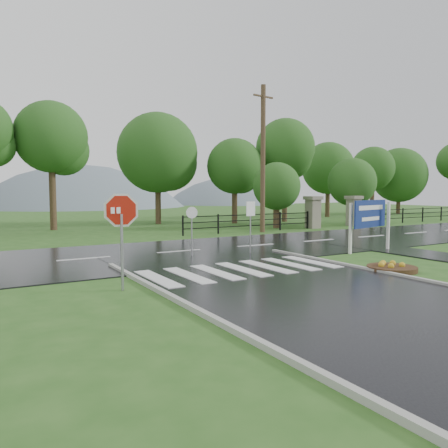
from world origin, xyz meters
TOP-DOWN VIEW (x-y plane):
  - ground at (0.00, 0.00)m, footprint 120.00×120.00m
  - main_road at (0.00, 10.00)m, footprint 90.00×8.00m
  - walkway at (8.50, 4.00)m, footprint 2.20×11.00m
  - crosswalk at (0.00, 5.00)m, footprint 6.50×2.80m
  - curb_left at (-3.55, -4.00)m, footprint 0.15×24.00m
  - pillar_west at (13.00, 16.00)m, footprint 1.00×1.00m
  - pillar_east at (17.00, 16.00)m, footprint 1.00×1.00m
  - fence_west at (7.75, 16.00)m, footprint 9.58×0.08m
  - fence_east at (27.75, 16.00)m, footprint 20.58×0.08m
  - hills at (3.49, 65.00)m, footprint 102.00×48.00m
  - treeline at (1.00, 24.00)m, footprint 83.20×5.20m
  - stop_sign at (-4.30, 4.26)m, footprint 1.17×0.41m
  - estate_billboard at (7.16, 5.92)m, footprint 2.51×0.64m
  - flower_bed at (4.27, 2.47)m, footprint 1.61×1.61m
  - reg_sign_small at (2.32, 7.95)m, footprint 0.49×0.11m
  - reg_sign_round at (-0.07, 8.62)m, footprint 0.46×0.10m
  - utility_pole_east at (8.32, 15.50)m, footprint 1.63×0.36m
  - entrance_tree_left at (10.95, 17.50)m, footprint 3.34×3.34m
  - entrance_tree_right at (18.37, 17.50)m, footprint 3.76×3.76m

SIDE VIEW (x-z plane):
  - hills at x=3.49m, z-range -39.54..8.46m
  - ground at x=0.00m, z-range 0.00..0.00m
  - main_road at x=0.00m, z-range -0.02..0.02m
  - walkway at x=8.50m, z-range -0.02..0.02m
  - curb_left at x=-3.55m, z-range -0.06..0.06m
  - treeline at x=1.00m, z-range -5.00..5.00m
  - crosswalk at x=0.00m, z-range 0.05..0.07m
  - flower_bed at x=4.27m, z-range -0.04..0.28m
  - fence_west at x=7.75m, z-range 0.12..1.32m
  - fence_east at x=27.75m, z-range 0.14..1.34m
  - pillar_west at x=13.00m, z-range 0.06..2.30m
  - pillar_east at x=17.00m, z-range 0.06..2.30m
  - reg_sign_round at x=-0.07m, z-range 0.29..2.30m
  - estate_billboard at x=7.16m, z-range 0.42..2.67m
  - reg_sign_small at x=2.32m, z-range 0.45..2.66m
  - stop_sign at x=-4.30m, z-range 0.54..3.30m
  - entrance_tree_left at x=10.95m, z-range 0.62..5.23m
  - entrance_tree_right at x=18.37m, z-range 0.69..5.86m
  - utility_pole_east at x=8.32m, z-range 0.08..9.25m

